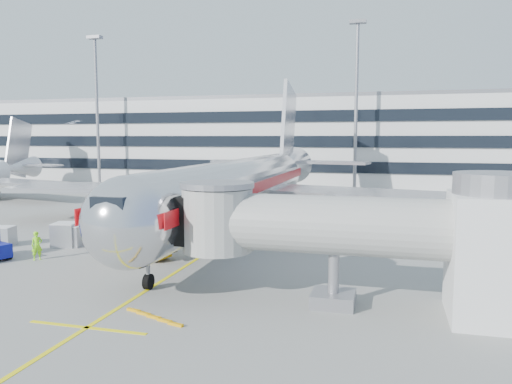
% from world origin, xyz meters
% --- Properties ---
extents(ground, '(180.00, 180.00, 0.00)m').
position_xyz_m(ground, '(0.00, 0.00, 0.00)').
color(ground, gray).
rests_on(ground, ground).
extents(lead_in_line, '(0.25, 70.00, 0.01)m').
position_xyz_m(lead_in_line, '(0.00, 10.00, 0.01)').
color(lead_in_line, yellow).
rests_on(lead_in_line, ground).
extents(stop_bar, '(6.00, 0.25, 0.01)m').
position_xyz_m(stop_bar, '(0.00, -14.00, 0.01)').
color(stop_bar, yellow).
rests_on(stop_bar, ground).
extents(main_jet, '(50.95, 48.70, 16.06)m').
position_xyz_m(main_jet, '(0.00, 11.72, 4.23)').
color(main_jet, silver).
rests_on(main_jet, ground).
extents(jet_bridge, '(17.80, 4.50, 7.00)m').
position_xyz_m(jet_bridge, '(12.18, -8.00, 3.87)').
color(jet_bridge, silver).
rests_on(jet_bridge, ground).
extents(terminal, '(150.00, 24.25, 15.60)m').
position_xyz_m(terminal, '(0.00, 57.95, 7.80)').
color(terminal, silver).
rests_on(terminal, ground).
extents(light_mast_west, '(2.40, 1.20, 25.45)m').
position_xyz_m(light_mast_west, '(-35.00, 42.00, 14.88)').
color(light_mast_west, gray).
rests_on(light_mast_west, ground).
extents(light_mast_centre, '(2.40, 1.20, 25.45)m').
position_xyz_m(light_mast_centre, '(8.00, 42.00, 14.88)').
color(light_mast_centre, gray).
rests_on(light_mast_centre, ground).
extents(belt_loader, '(4.70, 2.58, 2.19)m').
position_xyz_m(belt_loader, '(-4.00, -1.36, 0.62)').
color(belt_loader, '#EAA109').
rests_on(belt_loader, ground).
extents(cargo_container_left, '(1.62, 1.62, 1.68)m').
position_xyz_m(cargo_container_left, '(-11.12, 0.89, 0.85)').
color(cargo_container_left, '#AAACB1').
rests_on(cargo_container_left, ground).
extents(cargo_container_right, '(2.11, 2.11, 1.88)m').
position_xyz_m(cargo_container_right, '(-11.72, 0.62, 0.95)').
color(cargo_container_right, '#AAACB1').
rests_on(cargo_container_right, ground).
extents(cargo_container_front, '(1.73, 1.73, 1.54)m').
position_xyz_m(cargo_container_front, '(-16.63, -0.47, 0.77)').
color(cargo_container_front, '#AAACB1').
rests_on(cargo_container_front, ground).
extents(ramp_worker, '(0.86, 0.88, 2.04)m').
position_xyz_m(ramp_worker, '(-10.83, -3.80, 1.02)').
color(ramp_worker, '#88F419').
rests_on(ramp_worker, ground).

